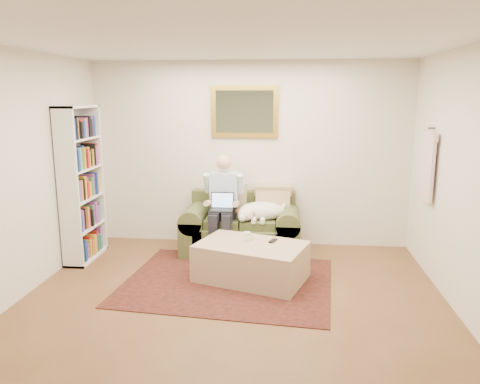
% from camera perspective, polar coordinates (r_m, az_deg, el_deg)
% --- Properties ---
extents(room_shell, '(4.51, 5.00, 2.61)m').
position_cam_1_polar(room_shell, '(4.54, -1.16, 1.22)').
color(room_shell, brown).
rests_on(room_shell, ground).
extents(rug, '(2.51, 2.08, 0.01)m').
position_cam_1_polar(rug, '(5.53, -1.48, -10.84)').
color(rug, black).
rests_on(rug, room_shell).
extents(sofa, '(1.59, 0.81, 0.96)m').
position_cam_1_polar(sofa, '(6.45, 0.18, -4.95)').
color(sofa, '#404524').
rests_on(sofa, room_shell).
extents(seated_man, '(0.52, 0.75, 1.34)m').
position_cam_1_polar(seated_man, '(6.23, -2.14, -1.79)').
color(seated_man, '#8CB5D8').
rests_on(seated_man, sofa).
extents(laptop, '(0.31, 0.24, 0.22)m').
position_cam_1_polar(laptop, '(6.16, -2.22, -1.63)').
color(laptop, black).
rests_on(laptop, seated_man).
extents(sleeping_dog, '(0.66, 0.41, 0.24)m').
position_cam_1_polar(sleeping_dog, '(6.26, 2.71, -2.31)').
color(sleeping_dog, white).
rests_on(sleeping_dog, sofa).
extents(ottoman, '(1.39, 1.11, 0.44)m').
position_cam_1_polar(ottoman, '(5.52, 1.38, -8.50)').
color(ottoman, tan).
rests_on(ottoman, room_shell).
extents(coffee_mug, '(0.08, 0.08, 0.10)m').
position_cam_1_polar(coffee_mug, '(5.55, 0.86, -5.42)').
color(coffee_mug, white).
rests_on(coffee_mug, ottoman).
extents(tv_remote, '(0.10, 0.16, 0.02)m').
position_cam_1_polar(tv_remote, '(5.53, 4.03, -5.95)').
color(tv_remote, black).
rests_on(tv_remote, ottoman).
extents(bookshelf, '(0.28, 0.80, 2.00)m').
position_cam_1_polar(bookshelf, '(6.37, -18.79, 0.92)').
color(bookshelf, white).
rests_on(bookshelf, room_shell).
extents(wall_mirror, '(0.94, 0.04, 0.72)m').
position_cam_1_polar(wall_mirror, '(6.58, 0.55, 9.78)').
color(wall_mirror, gold).
rests_on(wall_mirror, room_shell).
extents(hanging_shirt, '(0.06, 0.52, 0.90)m').
position_cam_1_polar(hanging_shirt, '(5.96, 21.86, 3.40)').
color(hanging_shirt, '#F5CACE').
rests_on(hanging_shirt, room_shell).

